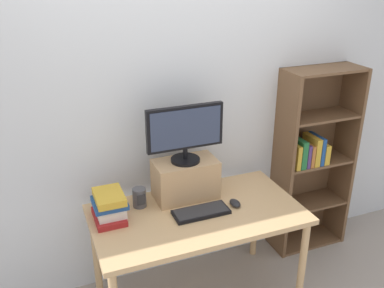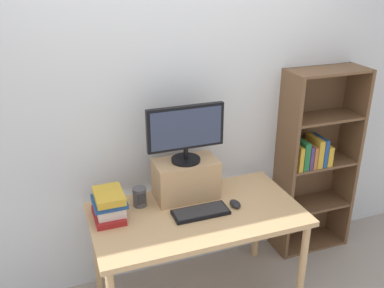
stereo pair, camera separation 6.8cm
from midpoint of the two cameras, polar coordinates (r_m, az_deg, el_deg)
name	(u,v)px [view 2 (the right image)]	position (r m, az deg, el deg)	size (l,w,h in m)	color
back_wall	(173,108)	(2.99, -1.94, 4.84)	(7.00, 0.08, 2.60)	silver
desk	(197,222)	(2.86, 1.35, -10.38)	(1.37, 0.74, 0.74)	tan
bookshelf_unit	(314,160)	(3.55, 16.47, -2.09)	(0.62, 0.28, 1.52)	brown
riser_box	(185,179)	(2.92, -0.21, -4.70)	(0.43, 0.24, 0.27)	tan
computer_monitor	(185,132)	(2.78, -0.21, 1.67)	(0.52, 0.20, 0.39)	black
keyboard	(201,212)	(2.80, 1.86, -9.07)	(0.37, 0.15, 0.02)	black
computer_mouse	(235,204)	(2.89, 6.45, -7.92)	(0.06, 0.10, 0.04)	black
book_stack	(109,205)	(2.76, -10.29, -8.05)	(0.21, 0.26, 0.18)	maroon
desk_speaker	(140,197)	(2.87, -6.32, -7.01)	(0.09, 0.09, 0.13)	#4C4C51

